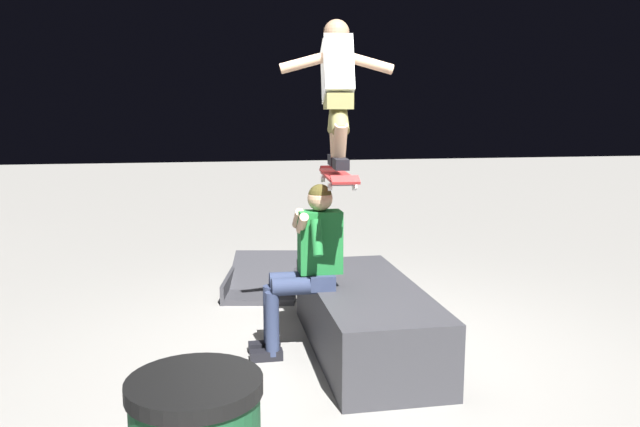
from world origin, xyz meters
TOP-DOWN VIEW (x-y plane):
  - ground_plane at (0.00, 0.00)m, footprint 40.00×40.00m
  - ledge_box_main at (0.04, -0.17)m, footprint 2.07×0.85m
  - person_sitting_on_ledge at (0.09, 0.31)m, footprint 0.59×0.75m
  - skateboard at (-0.01, 0.07)m, footprint 1.03×0.29m
  - skater_airborne at (0.05, 0.07)m, footprint 0.63×0.89m
  - kicker_ramp at (1.99, 0.50)m, footprint 1.32×0.97m

SIDE VIEW (x-z plane):
  - ground_plane at x=0.00m, z-range 0.00..0.00m
  - kicker_ramp at x=1.99m, z-range -0.14..0.28m
  - ledge_box_main at x=0.04m, z-range 0.00..0.56m
  - person_sitting_on_ledge at x=0.09m, z-range 0.09..1.48m
  - skateboard at x=-0.01m, z-range 1.40..1.52m
  - skater_airborne at x=0.05m, z-range 1.59..2.71m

